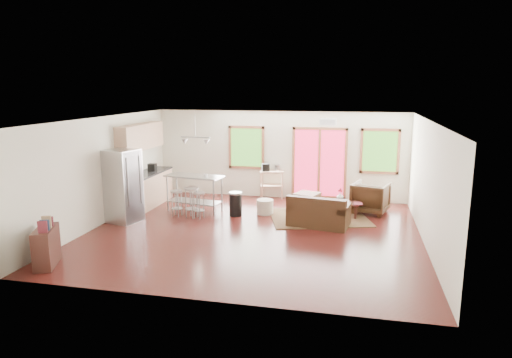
% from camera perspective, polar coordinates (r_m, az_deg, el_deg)
% --- Properties ---
extents(floor, '(7.50, 7.00, 0.02)m').
position_cam_1_polar(floor, '(10.60, -0.35, -6.74)').
color(floor, black).
rests_on(floor, ground).
extents(ceiling, '(7.50, 7.00, 0.02)m').
position_cam_1_polar(ceiling, '(10.09, -0.37, 7.53)').
color(ceiling, white).
rests_on(ceiling, ground).
extents(back_wall, '(7.50, 0.02, 2.60)m').
position_cam_1_polar(back_wall, '(13.66, 2.92, 3.04)').
color(back_wall, silver).
rests_on(back_wall, ground).
extents(left_wall, '(0.02, 7.00, 2.60)m').
position_cam_1_polar(left_wall, '(11.68, -18.65, 0.99)').
color(left_wall, silver).
rests_on(left_wall, ground).
extents(right_wall, '(0.02, 7.00, 2.60)m').
position_cam_1_polar(right_wall, '(10.14, 20.84, -0.70)').
color(right_wall, silver).
rests_on(right_wall, ground).
extents(front_wall, '(7.50, 0.02, 2.60)m').
position_cam_1_polar(front_wall, '(6.99, -6.81, -5.29)').
color(front_wall, silver).
rests_on(front_wall, ground).
extents(window_left, '(1.10, 0.05, 1.30)m').
position_cam_1_polar(window_left, '(13.79, -1.22, 3.97)').
color(window_left, '#2C561A').
rests_on(window_left, back_wall).
extents(french_doors, '(1.60, 0.05, 2.10)m').
position_cam_1_polar(french_doors, '(13.50, 7.90, 1.98)').
color(french_doors, '#B21E3D').
rests_on(french_doors, back_wall).
extents(window_right, '(1.10, 0.05, 1.30)m').
position_cam_1_polar(window_right, '(13.42, 15.22, 3.35)').
color(window_right, '#2C561A').
rests_on(window_right, back_wall).
extents(rug, '(2.85, 2.48, 0.02)m').
position_cam_1_polar(rug, '(11.85, 7.83, -4.76)').
color(rug, '#3E5330').
rests_on(rug, floor).
extents(loveseat, '(1.53, 1.02, 0.76)m').
position_cam_1_polar(loveseat, '(11.09, 7.81, -4.34)').
color(loveseat, black).
rests_on(loveseat, floor).
extents(coffee_table, '(1.01, 0.66, 0.38)m').
position_cam_1_polar(coffee_table, '(12.03, 10.54, -3.03)').
color(coffee_table, '#321813').
rests_on(coffee_table, floor).
extents(armchair, '(1.08, 1.04, 0.91)m').
position_cam_1_polar(armchair, '(12.46, 14.11, -2.10)').
color(armchair, black).
rests_on(armchair, floor).
extents(ottoman, '(0.77, 0.77, 0.40)m').
position_cam_1_polar(ottoman, '(12.78, 6.42, -2.64)').
color(ottoman, black).
rests_on(ottoman, floor).
extents(pouf, '(0.53, 0.53, 0.38)m').
position_cam_1_polar(pouf, '(12.05, 1.14, -3.49)').
color(pouf, beige).
rests_on(pouf, floor).
extents(vase, '(0.19, 0.19, 0.30)m').
position_cam_1_polar(vase, '(12.11, 10.47, -2.05)').
color(vase, silver).
rests_on(vase, coffee_table).
extents(book, '(0.21, 0.04, 0.28)m').
position_cam_1_polar(book, '(11.71, 12.16, -2.43)').
color(book, maroon).
rests_on(book, coffee_table).
extents(cabinets, '(0.64, 2.24, 2.30)m').
position_cam_1_polar(cabinets, '(13.08, -13.71, 0.69)').
color(cabinets, tan).
rests_on(cabinets, floor).
extents(refrigerator, '(0.87, 0.85, 1.80)m').
position_cam_1_polar(refrigerator, '(11.71, -16.29, -0.83)').
color(refrigerator, '#B7BABC').
rests_on(refrigerator, floor).
extents(island, '(1.62, 0.86, 0.98)m').
position_cam_1_polar(island, '(12.33, -7.72, -0.94)').
color(island, '#B7BABC').
rests_on(island, floor).
extents(cup, '(0.15, 0.13, 0.12)m').
position_cam_1_polar(cup, '(12.10, -6.30, 0.49)').
color(cup, white).
rests_on(cup, island).
extents(bar_stool_a, '(0.34, 0.34, 0.67)m').
position_cam_1_polar(bar_stool_a, '(11.95, -9.91, -2.26)').
color(bar_stool_a, '#B7BABC').
rests_on(bar_stool_a, floor).
extents(bar_stool_b, '(0.45, 0.45, 0.79)m').
position_cam_1_polar(bar_stool_b, '(11.72, -8.11, -2.06)').
color(bar_stool_b, '#B7BABC').
rests_on(bar_stool_b, floor).
extents(bar_stool_c, '(0.39, 0.39, 0.67)m').
position_cam_1_polar(bar_stool_c, '(11.67, -7.18, -2.51)').
color(bar_stool_c, '#B7BABC').
rests_on(bar_stool_c, floor).
extents(trash_can, '(0.44, 0.44, 0.62)m').
position_cam_1_polar(trash_can, '(11.87, -2.57, -3.12)').
color(trash_can, black).
rests_on(trash_can, floor).
extents(kitchen_cart, '(0.80, 0.64, 1.06)m').
position_cam_1_polar(kitchen_cart, '(13.62, 1.85, 0.56)').
color(kitchen_cart, tan).
rests_on(kitchen_cart, floor).
extents(bookshelf, '(0.60, 0.87, 0.96)m').
position_cam_1_polar(bookshelf, '(9.47, -24.74, -7.63)').
color(bookshelf, '#321813').
rests_on(bookshelf, floor).
extents(ceiling_flush, '(0.35, 0.35, 0.12)m').
position_cam_1_polar(ceiling_flush, '(10.47, 9.01, 7.09)').
color(ceiling_flush, white).
rests_on(ceiling_flush, ceiling).
extents(pendant_light, '(0.80, 0.18, 0.79)m').
position_cam_1_polar(pendant_light, '(12.13, -7.58, 4.73)').
color(pendant_light, gray).
rests_on(pendant_light, ceiling).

